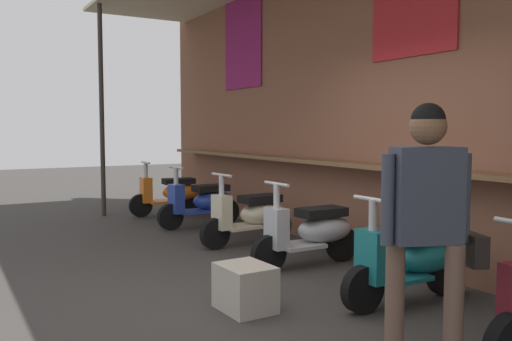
# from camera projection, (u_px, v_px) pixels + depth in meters

# --- Properties ---
(ground_plane) EXTENTS (36.41, 36.41, 0.00)m
(ground_plane) POSITION_uv_depth(u_px,v_px,m) (265.00, 299.00, 4.90)
(ground_plane) COLOR #383533
(market_stall_facade) EXTENTS (13.01, 2.27, 3.92)m
(market_stall_facade) POSITION_uv_depth(u_px,v_px,m) (419.00, 72.00, 5.69)
(market_stall_facade) COLOR brown
(market_stall_facade) RESTS_ON ground_plane
(scooter_orange) EXTENTS (0.48, 1.40, 0.97)m
(scooter_orange) POSITION_uv_depth(u_px,v_px,m) (173.00, 193.00, 9.68)
(scooter_orange) COLOR orange
(scooter_orange) RESTS_ON ground_plane
(scooter_blue) EXTENTS (0.47, 1.40, 0.97)m
(scooter_blue) POSITION_uv_depth(u_px,v_px,m) (204.00, 202.00, 8.52)
(scooter_blue) COLOR #233D9E
(scooter_blue) RESTS_ON ground_plane
(scooter_cream) EXTENTS (0.48, 1.40, 0.97)m
(scooter_cream) POSITION_uv_depth(u_px,v_px,m) (253.00, 215.00, 7.21)
(scooter_cream) COLOR beige
(scooter_cream) RESTS_ON ground_plane
(scooter_silver) EXTENTS (0.46, 1.40, 0.97)m
(scooter_silver) POSITION_uv_depth(u_px,v_px,m) (313.00, 231.00, 6.06)
(scooter_silver) COLOR #B2B5BA
(scooter_silver) RESTS_ON ground_plane
(scooter_teal) EXTENTS (0.46, 1.40, 0.97)m
(scooter_teal) POSITION_uv_depth(u_px,v_px,m) (413.00, 259.00, 4.78)
(scooter_teal) COLOR #197075
(scooter_teal) RESTS_ON ground_plane
(shopper_with_handbag) EXTENTS (0.43, 0.67, 1.70)m
(shopper_with_handbag) POSITION_uv_depth(u_px,v_px,m) (428.00, 210.00, 3.32)
(shopper_with_handbag) COLOR brown
(shopper_with_handbag) RESTS_ON ground_plane
(merchandise_crate) EXTENTS (0.50, 0.40, 0.39)m
(merchandise_crate) POSITION_uv_depth(u_px,v_px,m) (245.00, 288.00, 4.58)
(merchandise_crate) COLOR #B2A899
(merchandise_crate) RESTS_ON ground_plane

